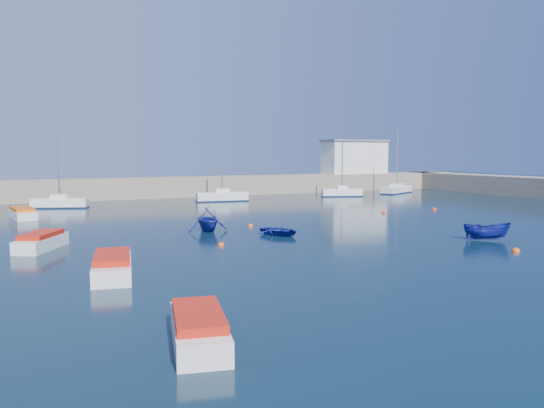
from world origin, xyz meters
name	(u,v)px	position (x,y,z in m)	size (l,w,h in m)	color
ground	(383,258)	(0.00, 0.00, 0.00)	(220.00, 220.00, 0.00)	black
back_wall	(167,187)	(0.00, 46.00, 1.30)	(96.00, 4.50, 2.60)	gray
right_arm	(489,184)	(44.00, 32.00, 1.30)	(4.50, 32.00, 2.60)	gray
harbor_office	(355,158)	(30.00, 46.00, 5.10)	(10.00, 4.00, 5.00)	silver
sailboat_5	(60,203)	(-14.10, 36.70, 0.58)	(5.87, 3.47, 7.57)	silver
sailboat_6	(222,196)	(4.20, 36.58, 0.61)	(6.37, 2.62, 8.20)	silver
sailboat_7	(342,192)	(21.18, 36.17, 0.59)	(5.56, 3.21, 7.22)	silver
sailboat_8	(397,189)	(31.63, 37.64, 0.57)	(7.01, 4.88, 8.95)	silver
motorboat_0	(112,266)	(-14.34, 1.96, 0.51)	(2.58, 5.09, 1.09)	silver
motorboat_1	(41,241)	(-17.02, 11.10, 0.50)	(3.41, 4.50, 1.06)	silver
motorboat_2	(22,213)	(-17.80, 28.54, 0.46)	(2.38, 4.94, 0.98)	silver
motorboat_3	(199,328)	(-13.47, -8.34, 0.48)	(2.48, 4.60, 1.02)	silver
dinghy_center	(279,231)	(-1.57, 9.76, 0.31)	(2.14, 3.00, 0.62)	navy
dinghy_left	(207,219)	(-5.49, 13.91, 0.89)	(2.92, 3.38, 1.78)	navy
dinghy_right	(487,232)	(9.91, 1.72, 0.59)	(1.15, 3.05, 1.18)	navy
buoy_0	(221,245)	(-6.77, 7.60, 0.00)	(0.41, 0.41, 0.41)	#FB480D
buoy_1	(384,213)	(13.76, 17.65, 0.00)	(0.44, 0.44, 0.44)	red
buoy_3	(250,226)	(-1.60, 14.80, 0.00)	(0.44, 0.44, 0.44)	#FB480D
buoy_4	(434,210)	(20.31, 17.79, 0.00)	(0.50, 0.50, 0.50)	red
buoy_5	(516,252)	(8.18, -2.00, 0.00)	(0.47, 0.47, 0.47)	#FB480D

